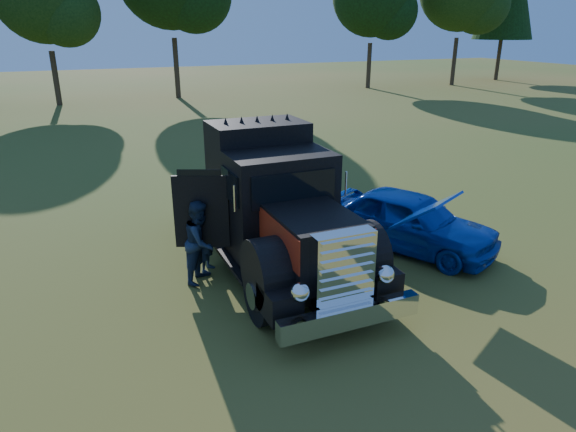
{
  "coord_description": "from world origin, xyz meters",
  "views": [
    {
      "loc": [
        -3.67,
        -8.05,
        4.94
      ],
      "look_at": [
        0.12,
        0.76,
        1.37
      ],
      "focal_mm": 32.0,
      "sensor_mm": 36.0,
      "label": 1
    }
  ],
  "objects_px": {
    "hotrod_coupe": "(410,220)",
    "spectator_far": "(201,242)",
    "diamond_t_truck": "(273,210)",
    "spectator_near": "(206,235)"
  },
  "relations": [
    {
      "from": "spectator_near",
      "to": "spectator_far",
      "type": "bearing_deg",
      "value": -179.96
    },
    {
      "from": "diamond_t_truck",
      "to": "spectator_far",
      "type": "xyz_separation_m",
      "value": [
        -1.59,
        -0.08,
        -0.42
      ]
    },
    {
      "from": "diamond_t_truck",
      "to": "hotrod_coupe",
      "type": "bearing_deg",
      "value": -7.14
    },
    {
      "from": "hotrod_coupe",
      "to": "spectator_far",
      "type": "relative_size",
      "value": 2.57
    },
    {
      "from": "diamond_t_truck",
      "to": "hotrod_coupe",
      "type": "xyz_separation_m",
      "value": [
        3.26,
        -0.41,
        -0.58
      ]
    },
    {
      "from": "diamond_t_truck",
      "to": "spectator_far",
      "type": "distance_m",
      "value": 1.65
    },
    {
      "from": "spectator_far",
      "to": "spectator_near",
      "type": "bearing_deg",
      "value": 10.38
    },
    {
      "from": "spectator_near",
      "to": "spectator_far",
      "type": "relative_size",
      "value": 0.97
    },
    {
      "from": "spectator_near",
      "to": "diamond_t_truck",
      "type": "bearing_deg",
      "value": -72.32
    },
    {
      "from": "spectator_near",
      "to": "spectator_far",
      "type": "xyz_separation_m",
      "value": [
        -0.2,
        -0.36,
        0.03
      ]
    }
  ]
}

